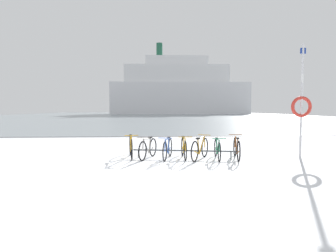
{
  "coord_description": "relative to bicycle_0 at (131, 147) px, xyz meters",
  "views": [
    {
      "loc": [
        0.04,
        -7.45,
        1.74
      ],
      "look_at": [
        0.79,
        5.97,
        0.91
      ],
      "focal_mm": 30.16,
      "sensor_mm": 36.0,
      "label": 1
    }
  ],
  "objects": [
    {
      "name": "bike_rack",
      "position": [
        1.86,
        -0.33,
        -0.12
      ],
      "size": [
        3.53,
        0.64,
        0.31
      ],
      "color": "#4C5156",
      "rests_on": "ground"
    },
    {
      "name": "bicycle_4",
      "position": [
        2.4,
        -0.49,
        -0.01
      ],
      "size": [
        0.87,
        1.56,
        0.82
      ],
      "color": "black",
      "rests_on": "ground"
    },
    {
      "name": "ground",
      "position": [
        0.72,
        51.36,
        -0.42
      ],
      "size": [
        80.0,
        132.0,
        0.08
      ],
      "color": "white"
    },
    {
      "name": "bicycle_6",
      "position": [
        3.66,
        -0.52,
        -0.01
      ],
      "size": [
        0.47,
        1.69,
        0.82
      ],
      "color": "black",
      "rests_on": "ground"
    },
    {
      "name": "bicycle_1",
      "position": [
        0.61,
        -0.24,
        -0.03
      ],
      "size": [
        0.68,
        1.52,
        0.78
      ],
      "color": "black",
      "rests_on": "ground"
    },
    {
      "name": "ferry_ship",
      "position": [
        9.24,
        80.8,
        7.16
      ],
      "size": [
        43.42,
        11.87,
        22.48
      ],
      "color": "white",
      "rests_on": "ground"
    },
    {
      "name": "bicycle_3",
      "position": [
        1.86,
        -0.27,
        -0.02
      ],
      "size": [
        0.46,
        1.66,
        0.8
      ],
      "color": "black",
      "rests_on": "ground"
    },
    {
      "name": "bicycle_5",
      "position": [
        2.99,
        -0.5,
        -0.03
      ],
      "size": [
        0.46,
        1.63,
        0.77
      ],
      "color": "black",
      "rests_on": "ground"
    },
    {
      "name": "rescue_post",
      "position": [
        6.03,
        -0.3,
        1.52
      ],
      "size": [
        0.75,
        0.11,
        4.0
      ],
      "color": "silver",
      "rests_on": "ground"
    },
    {
      "name": "bicycle_0",
      "position": [
        0.0,
        0.0,
        0.0
      ],
      "size": [
        0.46,
        1.8,
        0.85
      ],
      "color": "black",
      "rests_on": "ground"
    },
    {
      "name": "bicycle_2",
      "position": [
        1.29,
        -0.34,
        -0.03
      ],
      "size": [
        0.54,
        1.61,
        0.78
      ],
      "color": "black",
      "rests_on": "ground"
    }
  ]
}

